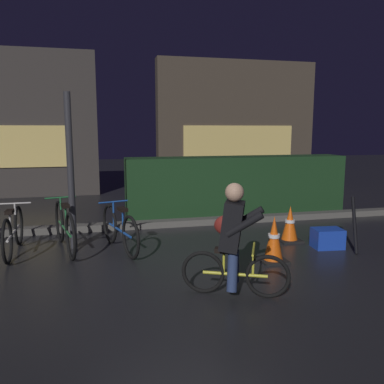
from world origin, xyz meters
The scene contains 14 objects.
ground_plane centered at (0.00, 0.00, 0.00)m, with size 40.00×40.00×0.00m, color black.
sidewalk_curb centered at (0.00, 2.20, 0.06)m, with size 12.00×0.24×0.12m, color #56544F.
hedge_row centered at (1.80, 3.10, 0.61)m, with size 4.80×0.70×1.23m, color #19381C.
storefront_left centered at (-3.59, 6.50, 1.94)m, with size 4.95×0.54×3.90m.
storefront_right centered at (3.22, 7.20, 1.97)m, with size 5.13×0.54×3.95m.
street_post centered at (-1.53, 1.20, 1.17)m, with size 0.10×0.10×2.35m, color #2D2D33.
parked_bike_left_mid centered at (-2.36, 1.10, 0.33)m, with size 0.46×1.55×0.72m.
parked_bike_center_left centered at (-1.65, 1.09, 0.35)m, with size 0.51×1.65×0.78m.
parked_bike_center_right centered at (-0.84, 0.91, 0.33)m, with size 0.54×1.50×0.71m.
traffic_cone_near centered at (1.19, -0.10, 0.31)m, with size 0.36×0.36×0.64m.
traffic_cone_far centered at (1.88, 0.78, 0.28)m, with size 0.36×0.36×0.58m.
blue_crate centered at (2.27, 0.30, 0.15)m, with size 0.44×0.32×0.30m, color #193DB7.
cyclist centered at (0.28, -1.01, 0.63)m, with size 1.10×0.66×1.25m.
closed_umbrella centered at (2.55, 0.05, 0.40)m, with size 0.05×0.05×0.85m, color black.
Camera 1 is at (-1.11, -4.92, 1.80)m, focal length 36.81 mm.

